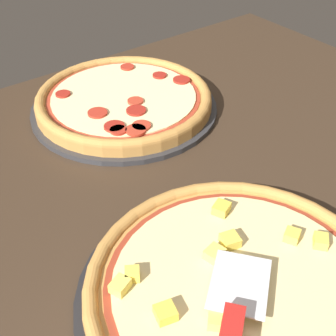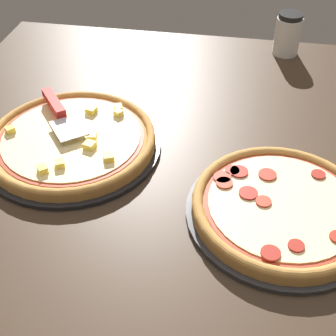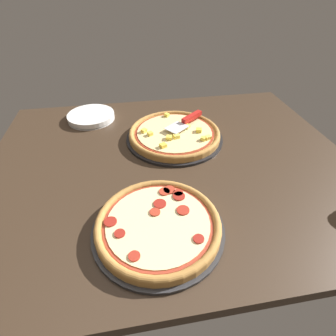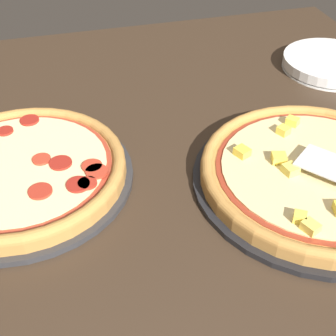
# 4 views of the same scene
# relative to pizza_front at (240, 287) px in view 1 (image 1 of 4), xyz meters

# --- Properties ---
(ground_plane) EXTENTS (1.32, 1.07, 0.04)m
(ground_plane) POSITION_rel_pizza_front_xyz_m (0.04, 0.15, -0.04)
(ground_plane) COLOR #38281C
(pizza_pan_front) EXTENTS (0.39, 0.39, 0.01)m
(pizza_pan_front) POSITION_rel_pizza_front_xyz_m (0.00, -0.00, -0.02)
(pizza_pan_front) COLOR black
(pizza_pan_front) RESTS_ON ground_plane
(pizza_front) EXTENTS (0.37, 0.37, 0.04)m
(pizza_front) POSITION_rel_pizza_front_xyz_m (0.00, 0.00, 0.00)
(pizza_front) COLOR #B77F3D
(pizza_front) RESTS_ON pizza_pan_front
(pizza_pan_back) EXTENTS (0.36, 0.36, 0.01)m
(pizza_pan_back) POSITION_rel_pizza_front_xyz_m (0.13, 0.45, -0.02)
(pizza_pan_back) COLOR #2D2D30
(pizza_pan_back) RESTS_ON ground_plane
(pizza_back) EXTENTS (0.34, 0.34, 0.03)m
(pizza_back) POSITION_rel_pizza_front_xyz_m (0.13, 0.45, 0.00)
(pizza_back) COLOR #B77F3D
(pizza_back) RESTS_ON pizza_pan_back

